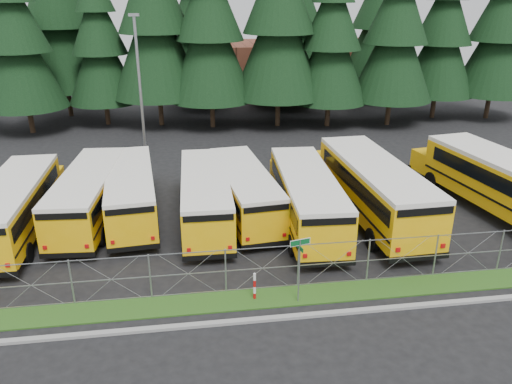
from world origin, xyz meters
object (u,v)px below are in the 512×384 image
(bus_3, at_px, (205,197))
(bus_5, at_px, (305,198))
(bus_1, at_px, (91,196))
(light_standard, at_px, (140,85))
(striped_bollard, at_px, (255,287))
(bus_east, at_px, (499,185))
(bus_0, at_px, (17,208))
(bus_4, at_px, (243,191))
(bus_2, at_px, (131,193))
(bus_6, at_px, (371,190))
(street_sign, at_px, (300,257))

(bus_3, distance_m, bus_5, 5.26)
(bus_1, distance_m, bus_5, 11.38)
(light_standard, bearing_deg, striped_bollard, -73.80)
(bus_1, xyz_separation_m, bus_east, (22.02, -2.16, 0.23))
(bus_1, distance_m, light_standard, 10.77)
(bus_1, xyz_separation_m, bus_3, (6.02, -1.07, -0.01))
(bus_1, bearing_deg, bus_0, -155.92)
(bus_east, relative_size, light_standard, 1.22)
(striped_bollard, bearing_deg, bus_3, 101.52)
(bus_1, distance_m, striped_bollard, 11.57)
(bus_1, bearing_deg, light_standard, 81.19)
(bus_4, bearing_deg, bus_3, -169.23)
(bus_0, distance_m, bus_2, 5.63)
(light_standard, bearing_deg, bus_6, -42.29)
(bus_0, height_order, bus_5, bus_5)
(street_sign, height_order, light_standard, light_standard)
(bus_1, distance_m, bus_4, 8.13)
(bus_0, xyz_separation_m, bus_6, (18.24, -0.57, 0.18))
(bus_2, bearing_deg, light_standard, 83.85)
(bus_1, relative_size, bus_6, 0.86)
(bus_1, bearing_deg, striped_bollard, -44.85)
(bus_0, distance_m, bus_6, 18.25)
(bus_1, relative_size, bus_3, 1.00)
(bus_3, bearing_deg, bus_1, 170.64)
(bus_6, distance_m, striped_bollard, 10.10)
(bus_0, xyz_separation_m, striped_bollard, (10.94, -7.48, -0.83))
(bus_0, xyz_separation_m, bus_1, (3.37, 1.22, -0.04))
(bus_4, relative_size, bus_east, 0.83)
(bus_3, height_order, bus_east, bus_east)
(bus_5, xyz_separation_m, bus_east, (10.85, 0.00, 0.15))
(bus_1, height_order, light_standard, light_standard)
(bus_5, height_order, striped_bollard, bus_5)
(bus_east, bearing_deg, street_sign, -159.80)
(bus_4, xyz_separation_m, bus_5, (3.05, -1.73, 0.12))
(bus_4, xyz_separation_m, bus_east, (13.90, -1.72, 0.28))
(bus_0, distance_m, striped_bollard, 13.28)
(bus_0, bearing_deg, bus_3, 0.51)
(bus_5, xyz_separation_m, striped_bollard, (-3.59, -6.54, -0.87))
(striped_bollard, distance_m, light_standard, 19.79)
(striped_bollard, relative_size, light_standard, 0.12)
(bus_0, bearing_deg, striped_bollard, -34.77)
(bus_1, xyz_separation_m, bus_2, (2.09, 0.17, -0.02))
(bus_3, xyz_separation_m, light_standard, (-3.79, 10.78, 4.11))
(bus_3, bearing_deg, bus_5, -11.22)
(bus_4, relative_size, street_sign, 3.66)
(street_sign, bearing_deg, bus_east, 28.67)
(striped_bollard, bearing_deg, bus_east, 24.38)
(bus_2, relative_size, bus_east, 0.85)
(bus_3, bearing_deg, bus_4, 17.61)
(bus_3, distance_m, street_sign, 8.71)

